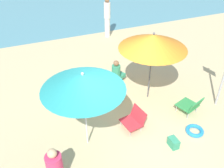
{
  "coord_description": "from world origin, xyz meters",
  "views": [
    {
      "loc": [
        -2.15,
        -4.42,
        4.83
      ],
      "look_at": [
        0.05,
        1.09,
        0.7
      ],
      "focal_mm": 40.43,
      "sensor_mm": 36.0,
      "label": 1
    }
  ],
  "objects": [
    {
      "name": "ground_plane",
      "position": [
        0.0,
        0.0,
        0.0
      ],
      "size": [
        40.0,
        40.0,
        0.0
      ],
      "primitive_type": "plane",
      "color": "#D3BC8C"
    },
    {
      "name": "umbrella_teal",
      "position": [
        -1.1,
        -0.15,
        1.84
      ],
      "size": [
        1.85,
        1.85,
        2.09
      ],
      "color": "silver",
      "rests_on": "ground_plane"
    },
    {
      "name": "umbrella_orange",
      "position": [
        1.21,
        0.96,
        1.88
      ],
      "size": [
        1.9,
        1.9,
        2.15
      ],
      "color": "#4C4C51",
      "rests_on": "ground_plane"
    },
    {
      "name": "beach_chair_a",
      "position": [
        1.92,
        -0.18,
        0.31
      ],
      "size": [
        0.69,
        0.72,
        0.58
      ],
      "rotation": [
        0.0,
        0.0,
        1.9
      ],
      "color": "#33934C",
      "rests_on": "ground_plane"
    },
    {
      "name": "beach_chair_b",
      "position": [
        -0.93,
        1.23,
        0.28
      ],
      "size": [
        0.5,
        0.57,
        0.57
      ],
      "rotation": [
        0.0,
        0.0,
        -1.65
      ],
      "color": "navy",
      "rests_on": "ground_plane"
    },
    {
      "name": "beach_chair_c",
      "position": [
        0.22,
        -0.08,
        0.28
      ],
      "size": [
        0.6,
        0.62,
        0.56
      ],
      "rotation": [
        0.0,
        0.0,
        -2.98
      ],
      "color": "red",
      "rests_on": "ground_plane"
    },
    {
      "name": "beach_chair_d",
      "position": [
        -0.07,
        1.38,
        0.34
      ],
      "size": [
        0.66,
        0.62,
        0.63
      ],
      "rotation": [
        0.0,
        0.0,
        -0.31
      ],
      "color": "#33934C",
      "rests_on": "ground_plane"
    },
    {
      "name": "person_a",
      "position": [
        -2.07,
        -0.92,
        0.47
      ],
      "size": [
        0.57,
        0.5,
        0.94
      ],
      "rotation": [
        0.0,
        0.0,
        3.67
      ],
      "color": "#DB3866",
      "rests_on": "ground_plane"
    },
    {
      "name": "person_b",
      "position": [
        0.62,
        2.05,
        0.41
      ],
      "size": [
        0.52,
        0.44,
        0.86
      ],
      "rotation": [
        0.0,
        0.0,
        0.51
      ],
      "color": "#389970",
      "rests_on": "ground_plane"
    },
    {
      "name": "person_c",
      "position": [
        1.66,
        5.66,
        0.91
      ],
      "size": [
        0.28,
        0.28,
        1.77
      ],
      "rotation": [
        0.0,
        0.0,
        3.34
      ],
      "color": "silver",
      "rests_on": "ground_plane"
    },
    {
      "name": "swim_ring",
      "position": [
        1.62,
        -0.85,
        0.05
      ],
      "size": [
        0.47,
        0.47,
        0.1
      ],
      "primitive_type": "torus",
      "color": "#238CD8",
      "rests_on": "ground_plane"
    },
    {
      "name": "beach_bag",
      "position": [
        0.82,
        -1.04,
        0.12
      ],
      "size": [
        0.19,
        0.29,
        0.24
      ],
      "primitive_type": "cube",
      "rotation": [
        0.0,
        0.0,
        1.59
      ],
      "color": "#389970",
      "rests_on": "ground_plane"
    }
  ]
}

